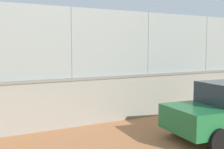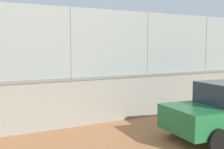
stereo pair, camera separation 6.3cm
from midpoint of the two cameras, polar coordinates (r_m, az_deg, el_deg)
ground_plane at (r=23.32m, az=-6.00°, el=-0.90°), size 260.00×260.00×0.00m
perimeter_wall at (r=12.76m, az=18.34°, el=-2.81°), size 24.55×0.95×1.60m
fence_panel_on_wall at (r=12.64m, az=18.61°, el=5.89°), size 24.12×0.68×2.28m
player_baseline_waiting at (r=17.28m, az=-2.42°, el=-0.27°), size 0.96×0.86×1.46m
player_foreground_swinging at (r=19.41m, az=-19.21°, el=0.34°), size 1.16×0.76×1.61m
player_near_wall_returning at (r=23.81m, az=-0.39°, el=1.74°), size 1.18×0.77×1.72m
sports_ball at (r=16.99m, az=2.93°, el=-2.90°), size 0.22×0.22×0.22m
spare_ball_by_wall at (r=11.90m, az=-1.08°, el=-6.86°), size 0.09×0.09×0.09m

